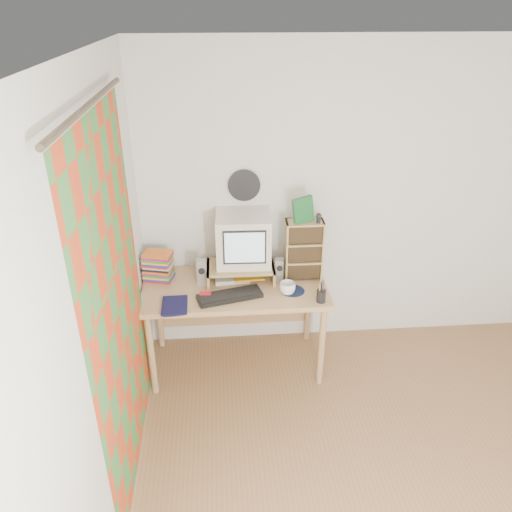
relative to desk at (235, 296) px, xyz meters
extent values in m
plane|color=#966346|center=(1.03, -1.44, -0.62)|extent=(3.50, 3.50, 0.00)
plane|color=white|center=(1.03, 0.31, 0.63)|extent=(3.50, 0.00, 3.50)
plane|color=white|center=(-0.72, -1.44, 0.63)|extent=(0.00, 3.50, 3.50)
plane|color=#C33F1B|center=(-0.68, -0.96, 0.53)|extent=(0.00, 2.20, 2.20)
cylinder|color=black|center=(0.10, 0.29, 0.81)|extent=(0.25, 0.02, 0.25)
cube|color=tan|center=(0.00, -0.06, 0.11)|extent=(1.40, 0.70, 0.04)
cube|color=tan|center=(0.00, 0.27, -0.24)|extent=(1.33, 0.02, 0.41)
cylinder|color=tan|center=(-0.64, -0.35, -0.26)|extent=(0.05, 0.05, 0.71)
cylinder|color=tan|center=(0.64, -0.35, -0.26)|extent=(0.05, 0.05, 0.71)
cylinder|color=tan|center=(-0.64, 0.23, -0.26)|extent=(0.05, 0.05, 0.71)
cylinder|color=tan|center=(0.64, 0.23, -0.26)|extent=(0.05, 0.05, 0.71)
cube|color=tan|center=(-0.20, 0.04, 0.19)|extent=(0.02, 0.30, 0.12)
cube|color=tan|center=(0.30, 0.04, 0.19)|extent=(0.02, 0.30, 0.12)
cube|color=tan|center=(0.05, 0.04, 0.24)|extent=(0.52, 0.30, 0.02)
cube|color=silver|center=(0.08, 0.09, 0.45)|extent=(0.42, 0.42, 0.39)
cube|color=#9D9DA2|center=(-0.25, -0.01, 0.23)|extent=(0.08, 0.08, 0.20)
cube|color=#9D9DA2|center=(0.35, 0.01, 0.22)|extent=(0.07, 0.07, 0.18)
cube|color=black|center=(-0.04, -0.24, 0.15)|extent=(0.50, 0.27, 0.03)
cube|color=tan|center=(0.54, 0.02, 0.37)|extent=(0.29, 0.16, 0.48)
imported|color=white|center=(0.39, -0.21, 0.18)|extent=(0.14, 0.14, 0.09)
imported|color=#10103B|center=(-0.53, -0.33, 0.16)|extent=(0.23, 0.17, 0.04)
cylinder|color=black|center=(0.43, -0.18, 0.14)|extent=(0.21, 0.21, 0.00)
cube|color=red|center=(-0.22, -0.22, 0.15)|extent=(0.08, 0.05, 0.04)
cube|color=#1A5D2C|center=(0.51, 0.00, 0.71)|extent=(0.16, 0.08, 0.20)
camera|label=1|loc=(-0.10, -3.35, 2.10)|focal=35.00mm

